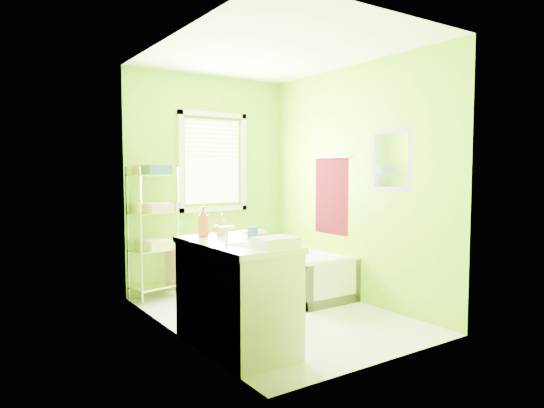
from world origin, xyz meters
TOP-DOWN VIEW (x-y plane):
  - ground at (0.00, 0.00)m, footprint 2.90×2.90m
  - room_envelope at (0.00, 0.00)m, footprint 2.14×2.94m
  - window at (0.05, 1.42)m, footprint 0.92×0.05m
  - door at (-1.04, -1.00)m, footprint 0.09×0.80m
  - right_wall_decor at (1.04, -0.02)m, footprint 0.04×1.48m
  - bathtub at (0.68, 0.64)m, footprint 0.74×1.58m
  - toilet at (0.06, 1.02)m, footprint 0.61×0.84m
  - vanity at (-0.77, -0.55)m, footprint 0.60×1.16m
  - wire_shelf_unit at (-0.77, 1.29)m, footprint 0.55×0.45m

SIDE VIEW (x-z plane):
  - ground at x=0.00m, z-range 0.00..0.00m
  - bathtub at x=0.68m, z-range -0.09..0.42m
  - toilet at x=0.06m, z-range 0.00..0.77m
  - vanity at x=-0.77m, z-range -0.10..1.03m
  - wire_shelf_unit at x=-0.77m, z-range 0.16..1.66m
  - door at x=-1.04m, z-range 0.00..2.00m
  - right_wall_decor at x=1.04m, z-range 0.74..1.91m
  - room_envelope at x=0.00m, z-range 0.24..2.86m
  - window at x=0.05m, z-range 1.00..2.22m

